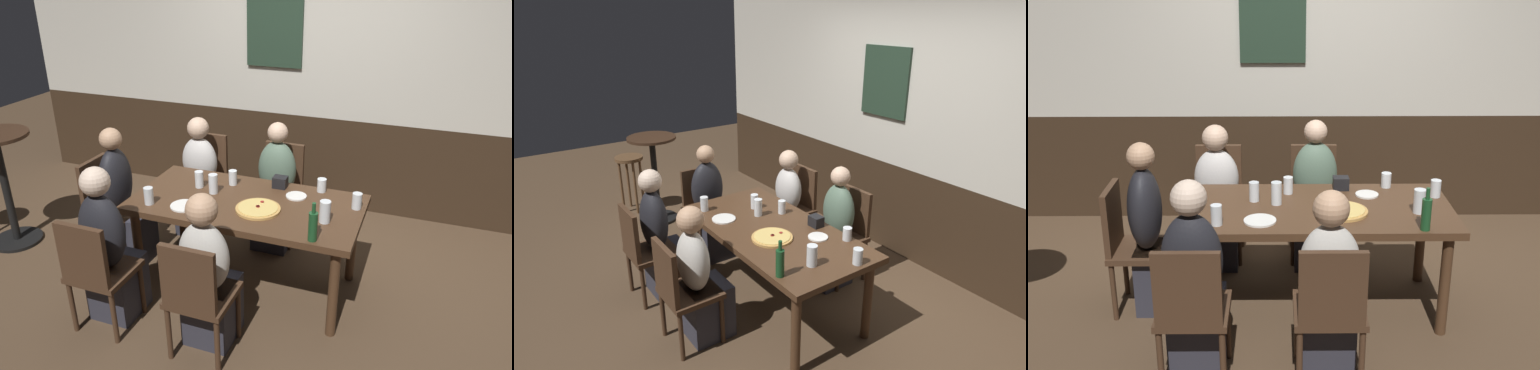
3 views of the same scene
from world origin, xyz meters
The scene contains 25 objects.
ground_plane centered at (0.00, 0.00, 0.00)m, with size 12.00×12.00×0.00m, color #4C3826.
wall_back centered at (0.00, 1.65, 1.30)m, with size 6.40×0.13×2.60m.
dining_table centered at (0.00, 0.00, 0.66)m, with size 1.72×0.86×0.74m.
chair_left_near centered at (-0.76, -0.85, 0.50)m, with size 0.40×0.40×0.88m.
chair_left_far centered at (-0.76, 0.85, 0.50)m, with size 0.40×0.40×0.88m.
chair_mid_near centered at (0.00, -0.85, 0.50)m, with size 0.40×0.40×0.88m.
chair_head_west centered at (-1.28, 0.00, 0.50)m, with size 0.40×0.40×0.88m.
chair_mid_far centered at (0.00, 0.85, 0.50)m, with size 0.40×0.40×0.88m.
person_left_near centered at (-0.76, -0.69, 0.50)m, with size 0.34×0.37×1.19m.
person_left_far centered at (-0.76, 0.68, 0.46)m, with size 0.34×0.37×1.10m.
person_mid_near centered at (0.00, -0.68, 0.48)m, with size 0.34×0.37×1.13m.
person_head_west centered at (-1.11, 0.00, 0.50)m, with size 0.37×0.34×1.18m.
person_mid_far centered at (0.00, 0.68, 0.48)m, with size 0.34×0.37×1.14m.
pizza centered at (0.13, -0.10, 0.75)m, with size 0.33×0.33×0.03m.
beer_glass_half centered at (-0.66, -0.29, 0.80)m, with size 0.07×0.07×0.13m.
pint_glass_pale centered at (0.62, -0.11, 0.81)m, with size 0.08×0.08×0.16m.
highball_clear centered at (-0.21, 0.24, 0.79)m, with size 0.07×0.07×0.12m.
pint_glass_amber centered at (-0.44, 0.11, 0.80)m, with size 0.07×0.07×0.13m.
tumbler_short centered at (-0.29, 0.05, 0.81)m, with size 0.07×0.07×0.15m.
pint_glass_stout centered at (0.79, 0.17, 0.79)m, with size 0.07×0.07×0.12m.
tumbler_water centered at (0.48, 0.36, 0.79)m, with size 0.07×0.07×0.11m.
beer_bottle_green centered at (0.60, -0.37, 0.85)m, with size 0.06×0.06×0.27m.
plate_white_large centered at (-0.40, -0.24, 0.75)m, with size 0.20×0.20×0.01m, color white.
plate_white_small centered at (0.33, 0.20, 0.75)m, with size 0.16×0.16×0.01m, color white.
condiment_caddy centered at (0.16, 0.32, 0.79)m, with size 0.11×0.09×0.09m, color black.
Camera 3 is at (-0.28, -3.82, 2.30)m, focal length 44.16 mm.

